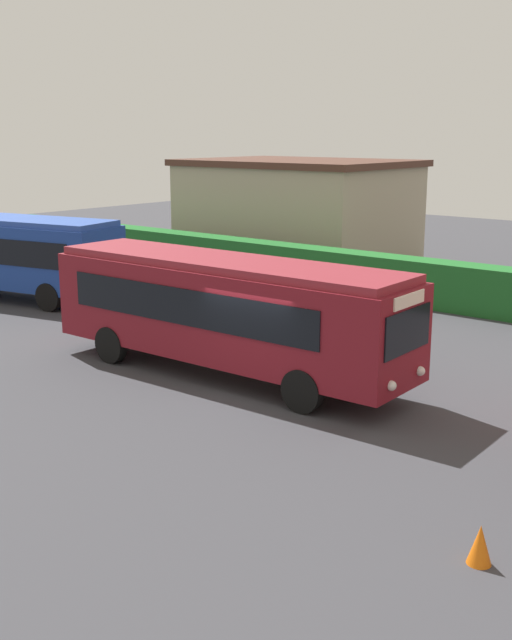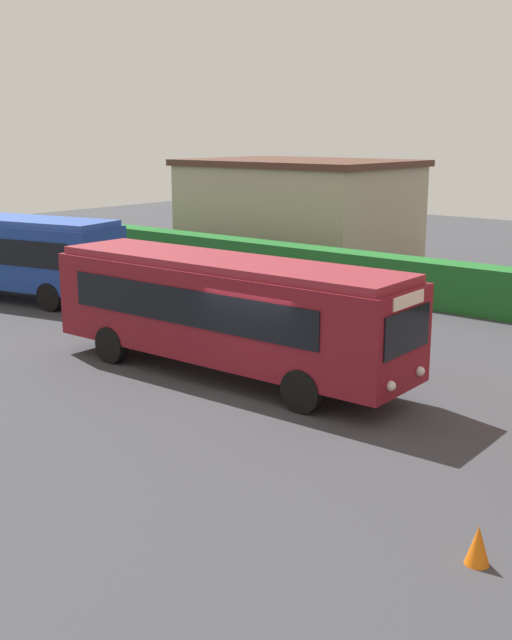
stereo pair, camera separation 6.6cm
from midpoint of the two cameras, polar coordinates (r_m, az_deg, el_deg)
name	(u,v)px [view 2 (the right image)]	position (r m, az deg, el deg)	size (l,w,h in m)	color
ground_plane	(263,393)	(18.75, 0.62, -5.34)	(80.39, 80.39, 0.00)	#38383D
bus_blue	(12,252)	(30.46, -17.23, 4.77)	(9.02, 4.21, 3.02)	navy
bus_maroon	(226,308)	(19.73, -2.09, 0.86)	(10.25, 2.66, 3.00)	maroon
person_left	(26,264)	(32.71, -16.27, 3.91)	(0.48, 0.45, 1.73)	#4C6B47
hedge_row	(470,289)	(27.89, 15.36, 2.19)	(52.20, 1.20, 1.64)	#1F6326
depot_building	(298,210)	(37.99, 3.14, 7.95)	(10.26, 7.45, 4.78)	tan
traffic_cone	(478,545)	(12.11, 15.95, -15.42)	(0.36, 0.36, 0.60)	orange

